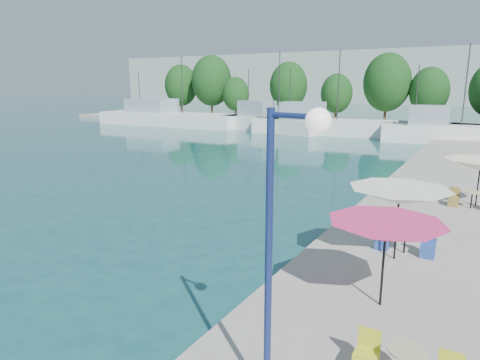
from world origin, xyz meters
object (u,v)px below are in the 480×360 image
Objects in this scene: trawler_03 at (319,125)px; umbrella_pink at (386,232)px; umbrella_white at (399,196)px; umbrella_cream at (480,165)px; trawler_01 at (167,118)px; trawler_02 at (267,123)px; street_lamp at (286,211)px; trawler_04 at (443,133)px.

umbrella_pink is at bearing -73.89° from trawler_03.
umbrella_white reaches higher than umbrella_cream.
umbrella_pink is (39.56, -39.12, 1.44)m from trawler_01.
trawler_02 is 4.87× the size of umbrella_white.
umbrella_white is 7.72m from street_lamp.
umbrella_cream is (1.65, 11.34, -0.08)m from umbrella_pink.
umbrella_pink is at bearing -47.69° from trawler_02.
trawler_04 is 4.63× the size of umbrella_pink.
trawler_03 reaches higher than umbrella_cream.
trawler_04 is at bearing -11.86° from trawler_03.
trawler_02 is 0.87× the size of trawler_03.
trawler_03 is (23.35, 0.44, 0.00)m from trawler_01.
umbrella_cream is (1.93, 8.19, -0.20)m from umbrella_white.
umbrella_white is at bearing 95.13° from umbrella_pink.
street_lamp is (-2.26, -15.77, 1.66)m from umbrella_cream.
trawler_01 is 23.36m from trawler_03.
street_lamp is at bearing -50.30° from trawler_01.
trawler_03 is 13.92m from trawler_04.
trawler_02 is (16.48, 0.13, 0.00)m from trawler_01.
umbrella_white is (15.93, -36.42, 1.56)m from trawler_03.
street_lamp is at bearing -76.65° from trawler_03.
trawler_02 reaches higher than umbrella_cream.
umbrella_white is at bearing -96.01° from trawler_04.
umbrella_cream is (41.21, -27.79, 1.36)m from trawler_01.
trawler_03 is at bearing 119.90° from street_lamp.
trawler_03 is (6.88, 0.31, -0.00)m from trawler_02.
trawler_03 reaches higher than umbrella_pink.
trawler_01 is 1.53× the size of trawler_02.
trawler_03 is at bearing 164.91° from trawler_04.
trawler_02 is 37.32m from umbrella_cream.
trawler_03 reaches higher than umbrella_white.
street_lamp is (1.74, -42.61, 3.01)m from trawler_04.
umbrella_pink is at bearing -84.87° from umbrella_white.
trawler_04 reaches higher than umbrella_pink.
umbrella_white is (2.07, -35.04, 1.55)m from trawler_04.
trawler_04 is at bearing -3.55° from trawler_01.
trawler_04 is at bearing 93.38° from umbrella_white.
trawler_01 is 37.22m from trawler_04.
umbrella_white is at bearing -72.55° from trawler_03.
trawler_02 is 4.88× the size of umbrella_cream.
umbrella_cream is at bearing 76.73° from umbrella_white.
trawler_03 is 46.78m from street_lamp.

